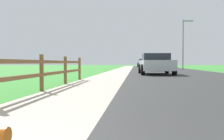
# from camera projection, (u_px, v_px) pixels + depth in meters

# --- Properties ---
(ground_plane) EXTENTS (120.00, 120.00, 0.00)m
(ground_plane) POSITION_uv_depth(u_px,v_px,m) (131.00, 71.00, 25.21)
(ground_plane) COLOR green
(road_asphalt) EXTENTS (7.00, 66.00, 0.01)m
(road_asphalt) POSITION_uv_depth(u_px,v_px,m) (165.00, 70.00, 26.89)
(road_asphalt) COLOR #333333
(road_asphalt) RESTS_ON ground
(curb_concrete) EXTENTS (6.00, 66.00, 0.01)m
(curb_concrete) POSITION_uv_depth(u_px,v_px,m) (103.00, 70.00, 27.48)
(curb_concrete) COLOR #C0B3A1
(curb_concrete) RESTS_ON ground
(grass_verge) EXTENTS (5.00, 66.00, 0.00)m
(grass_verge) POSITION_uv_depth(u_px,v_px,m) (89.00, 70.00, 27.62)
(grass_verge) COLOR green
(grass_verge) RESTS_ON ground
(rail_fence) EXTENTS (0.11, 11.92, 0.99)m
(rail_fence) POSITION_uv_depth(u_px,v_px,m) (22.00, 71.00, 5.79)
(rail_fence) COLOR brown
(rail_fence) RESTS_ON ground
(parked_suv_silver) EXTENTS (2.29, 4.71, 1.38)m
(parked_suv_silver) POSITION_uv_depth(u_px,v_px,m) (156.00, 64.00, 17.16)
(parked_suv_silver) COLOR #B7BABF
(parked_suv_silver) RESTS_ON ground
(parked_car_white) EXTENTS (2.34, 5.02, 1.55)m
(parked_car_white) POSITION_uv_depth(u_px,v_px,m) (152.00, 62.00, 25.86)
(parked_car_white) COLOR white
(parked_car_white) RESTS_ON ground
(parked_car_black) EXTENTS (2.27, 4.66, 1.53)m
(parked_car_black) POSITION_uv_depth(u_px,v_px,m) (149.00, 63.00, 35.37)
(parked_car_black) COLOR black
(parked_car_black) RESTS_ON ground
(parked_car_blue) EXTENTS (2.26, 4.57, 1.41)m
(parked_car_blue) POSITION_uv_depth(u_px,v_px,m) (144.00, 63.00, 44.72)
(parked_car_blue) COLOR navy
(parked_car_blue) RESTS_ON ground
(street_lamp) EXTENTS (1.17, 0.20, 5.59)m
(street_lamp) POSITION_uv_depth(u_px,v_px,m) (184.00, 39.00, 28.98)
(street_lamp) COLOR gray
(street_lamp) RESTS_ON ground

